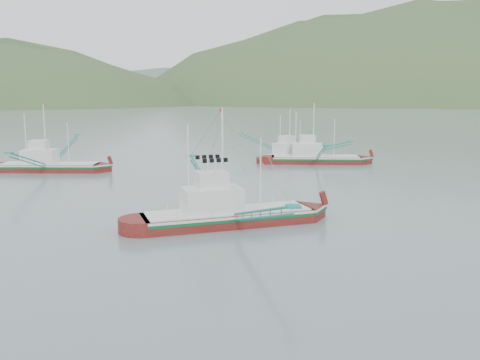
{
  "coord_description": "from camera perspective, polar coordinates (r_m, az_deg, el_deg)",
  "views": [
    {
      "loc": [
        -3.47,
        -40.89,
        11.24
      ],
      "look_at": [
        0.0,
        6.0,
        3.2
      ],
      "focal_mm": 40.0,
      "sensor_mm": 36.0,
      "label": 1
    }
  ],
  "objects": [
    {
      "name": "headland_right",
      "position": [
        530.22,
        23.33,
        7.7
      ],
      "size": [
        684.0,
        432.0,
        306.0
      ],
      "primitive_type": "ellipsoid",
      "color": "#3C552B",
      "rests_on": "ground"
    },
    {
      "name": "ridge_distant",
      "position": [
        601.92,
        -1.06,
        8.63
      ],
      "size": [
        960.0,
        400.0,
        240.0
      ],
      "primitive_type": "ellipsoid",
      "color": "slate",
      "rests_on": "ground"
    },
    {
      "name": "ground",
      "position": [
        42.54,
        0.6,
        -5.61
      ],
      "size": [
        1200.0,
        1200.0,
        0.0
      ],
      "primitive_type": "plane",
      "color": "slate",
      "rests_on": "ground"
    },
    {
      "name": "main_boat",
      "position": [
        44.43,
        -1.46,
        -2.34
      ],
      "size": [
        14.82,
        25.47,
        10.5
      ],
      "rotation": [
        0.0,
        0.0,
        0.26
      ],
      "color": "#5E120E",
      "rests_on": "ground"
    },
    {
      "name": "bg_boat_far",
      "position": [
        86.46,
        5.42,
        3.47
      ],
      "size": [
        18.18,
        18.58,
        8.94
      ],
      "rotation": [
        0.0,
        0.0,
        0.76
      ],
      "color": "#5E120E",
      "rests_on": "ground"
    },
    {
      "name": "bg_boat_left",
      "position": [
        78.1,
        -19.76,
        1.88
      ],
      "size": [
        13.74,
        24.33,
        9.87
      ],
      "rotation": [
        0.0,
        0.0,
        -0.09
      ],
      "color": "#5E120E",
      "rests_on": "ground"
    },
    {
      "name": "bg_boat_right",
      "position": [
        82.35,
        7.98,
        2.81
      ],
      "size": [
        13.78,
        24.28,
        9.87
      ],
      "rotation": [
        0.0,
        0.0,
        -0.12
      ],
      "color": "#5E120E",
      "rests_on": "ground"
    }
  ]
}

